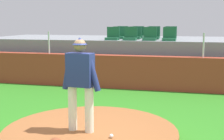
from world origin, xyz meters
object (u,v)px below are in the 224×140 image
object	(u,v)px
stadium_chair_0	(113,36)
stadium_chair_10	(154,34)
stadium_chair_6	(153,35)
stadium_chair_8	(123,34)
stadium_chair_2	(150,36)
baseball	(111,136)
pitcher	(80,78)
stadium_chair_7	(170,35)
stadium_chair_9	(138,34)
stadium_chair_11	(171,35)
stadium_chair_1	(130,36)
stadium_chair_3	(169,37)
stadium_chair_4	(119,35)
stadium_chair_5	(135,35)

from	to	relation	value
stadium_chair_0	stadium_chair_10	world-z (taller)	same
stadium_chair_0	stadium_chair_6	size ratio (longest dim) A/B	1.00
stadium_chair_8	stadium_chair_2	bearing A→B (deg)	128.46
baseball	stadium_chair_2	distance (m)	6.79
stadium_chair_0	stadium_chair_10	xyz separation A→B (m)	(1.40, 1.81, 0.00)
pitcher	stadium_chair_7	size ratio (longest dim) A/B	3.57
stadium_chair_7	stadium_chair_9	distance (m)	1.70
stadium_chair_9	baseball	bearing A→B (deg)	96.00
stadium_chair_2	stadium_chair_11	size ratio (longest dim) A/B	1.00
baseball	stadium_chair_8	distance (m)	8.68
stadium_chair_0	stadium_chair_1	xyz separation A→B (m)	(0.69, -0.01, 0.00)
pitcher	stadium_chair_9	world-z (taller)	stadium_chair_9
stadium_chair_3	stadium_chair_4	distance (m)	2.32
baseball	stadium_chair_2	bearing A→B (deg)	91.29
pitcher	stadium_chair_0	xyz separation A→B (m)	(-0.92, 6.37, 0.48)
stadium_chair_3	stadium_chair_2	bearing A→B (deg)	-2.32
stadium_chair_10	baseball	bearing A→B (deg)	91.23
stadium_chair_3	stadium_chair_10	xyz separation A→B (m)	(-0.75, 1.81, 0.00)
stadium_chair_5	stadium_chair_9	distance (m)	0.91
pitcher	baseball	distance (m)	1.21
pitcher	stadium_chair_11	world-z (taller)	stadium_chair_11
stadium_chair_7	stadium_chair_8	xyz separation A→B (m)	(-2.12, 0.89, 0.00)
stadium_chair_4	pitcher	bearing A→B (deg)	97.01
stadium_chair_3	stadium_chair_7	xyz separation A→B (m)	(-0.02, 0.92, 0.00)
pitcher	stadium_chair_5	distance (m)	7.30
baseball	stadium_chair_8	bearing A→B (deg)	100.55
baseball	stadium_chair_7	world-z (taller)	stadium_chair_7
stadium_chair_3	stadium_chair_7	bearing A→B (deg)	-88.74
stadium_chair_4	stadium_chair_7	bearing A→B (deg)	179.30
baseball	stadium_chair_0	xyz separation A→B (m)	(-1.58, 6.60, 1.48)
stadium_chair_6	stadium_chair_8	distance (m)	1.69
stadium_chair_3	stadium_chair_11	bearing A→B (deg)	-88.45
stadium_chair_0	stadium_chair_7	bearing A→B (deg)	-156.68
stadium_chair_1	stadium_chair_2	xyz separation A→B (m)	(0.73, 0.03, 0.00)
stadium_chair_7	stadium_chair_11	size ratio (longest dim) A/B	1.00
stadium_chair_3	stadium_chair_8	size ratio (longest dim) A/B	1.00
stadium_chair_2	stadium_chair_8	world-z (taller)	same
stadium_chair_11	stadium_chair_8	bearing A→B (deg)	0.34
stadium_chair_6	stadium_chair_8	world-z (taller)	same
stadium_chair_3	stadium_chair_6	bearing A→B (deg)	-52.36
stadium_chair_9	stadium_chair_2	bearing A→B (deg)	112.24
stadium_chair_3	stadium_chair_8	world-z (taller)	same
stadium_chair_0	stadium_chair_3	size ratio (longest dim) A/B	1.00
stadium_chair_6	stadium_chair_3	bearing A→B (deg)	127.64
stadium_chair_6	stadium_chair_7	bearing A→B (deg)	-179.58
stadium_chair_3	stadium_chair_5	bearing A→B (deg)	-32.57
stadium_chair_2	stadium_chair_8	xyz separation A→B (m)	(-1.42, 1.78, 0.00)
baseball	stadium_chair_10	world-z (taller)	stadium_chair_10
stadium_chair_2	stadium_chair_7	bearing A→B (deg)	-128.17
stadium_chair_10	stadium_chair_1	bearing A→B (deg)	68.89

